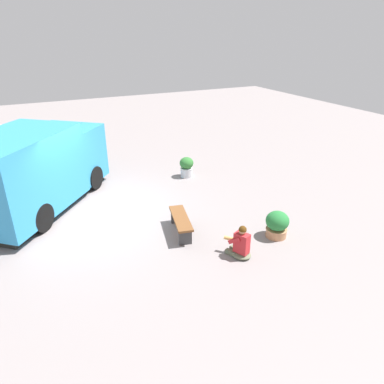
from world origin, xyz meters
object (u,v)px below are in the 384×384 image
food_truck (35,171)px  planter_flowering_far (187,166)px  person_customer (240,245)px  planter_flowering_near (277,224)px

food_truck → planter_flowering_far: (-0.25, 5.23, -0.80)m
food_truck → person_customer: 6.64m
food_truck → planter_flowering_far: size_ratio=6.90×
food_truck → planter_flowering_far: 5.29m
person_customer → food_truck: bearing=-140.4°
food_truck → planter_flowering_far: bearing=92.8°
person_customer → planter_flowering_near: bearing=103.9°
planter_flowering_near → food_truck: bearing=-130.3°
food_truck → person_customer: bearing=39.6°
planter_flowering_far → person_customer: bearing=-11.0°
food_truck → planter_flowering_far: food_truck is taller
person_customer → planter_flowering_near: size_ratio=1.16×
food_truck → person_customer: size_ratio=6.13×
planter_flowering_far → planter_flowering_near: bearing=4.0°
person_customer → planter_flowering_far: bearing=169.0°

